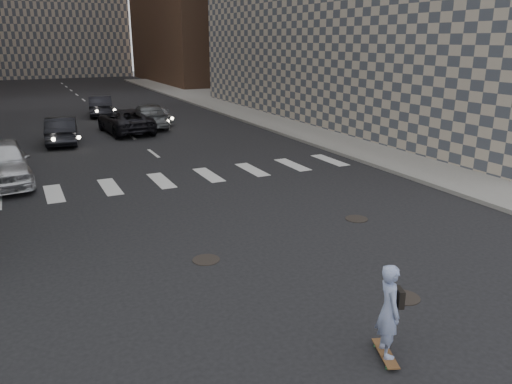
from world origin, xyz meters
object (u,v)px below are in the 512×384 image
traffic_car_a (62,130)px  traffic_car_d (154,115)px  skateboarder (389,310)px  traffic_car_c (125,121)px  traffic_car_e (100,106)px  traffic_car_b (149,116)px  silver_sedan (1,162)px

traffic_car_a → traffic_car_d: size_ratio=1.17×
skateboarder → traffic_car_c: (0.55, 24.31, -0.23)m
traffic_car_d → traffic_car_e: size_ratio=0.84×
traffic_car_c → traffic_car_e: 7.82m
traffic_car_a → traffic_car_c: 4.10m
traffic_car_b → traffic_car_e: traffic_car_e is taller
silver_sedan → traffic_car_a: (2.87, 7.36, -0.14)m
silver_sedan → traffic_car_b: bearing=48.7°
skateboarder → traffic_car_c: size_ratio=0.35×
traffic_car_a → traffic_car_e: (3.56, 9.51, 0.01)m
silver_sedan → traffic_car_c: bearing=51.4°
traffic_car_b → traffic_car_e: 6.73m
skateboarder → traffic_car_a: size_ratio=0.41×
traffic_car_e → silver_sedan: bearing=77.0°
traffic_car_a → traffic_car_c: (3.74, 1.70, -0.01)m
traffic_car_c → silver_sedan: bearing=48.9°
skateboarder → traffic_car_a: (-3.19, 22.61, -0.22)m
traffic_car_a → traffic_car_b: traffic_car_b is taller
skateboarder → traffic_car_b: size_ratio=0.36×
traffic_car_b → traffic_car_d: size_ratio=1.34×
skateboarder → traffic_car_d: 26.82m
skateboarder → traffic_car_d: (2.88, 26.67, -0.30)m
skateboarder → traffic_car_e: skateboarder is taller
traffic_car_c → traffic_car_d: size_ratio=1.38×
silver_sedan → traffic_car_a: size_ratio=1.15×
skateboarder → traffic_car_a: 22.84m
silver_sedan → traffic_car_d: 14.50m
traffic_car_c → traffic_car_d: (2.33, 2.36, -0.08)m
traffic_car_b → traffic_car_c: bearing=43.6°
traffic_car_a → traffic_car_b: bearing=-144.2°
traffic_car_b → traffic_car_d: 1.14m
traffic_car_a → traffic_car_b: 6.30m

